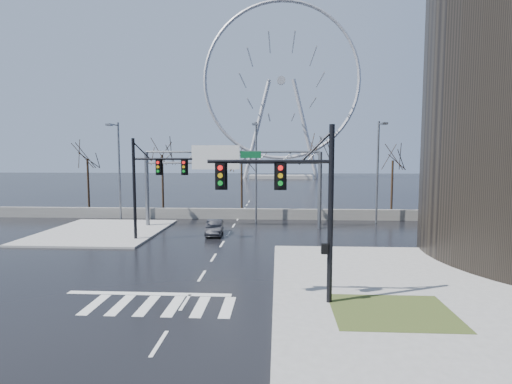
# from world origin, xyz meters

# --- Properties ---
(ground) EXTENTS (260.00, 260.00, 0.00)m
(ground) POSITION_xyz_m (0.00, 0.00, 0.00)
(ground) COLOR black
(ground) RESTS_ON ground
(sidewalk_near) EXTENTS (12.00, 12.00, 0.15)m
(sidewalk_near) POSITION_xyz_m (10.00, -9.00, 0.07)
(sidewalk_near) COLOR gray
(sidewalk_near) RESTS_ON ground
(sidewalk_right_ext) EXTENTS (12.00, 10.00, 0.15)m
(sidewalk_right_ext) POSITION_xyz_m (10.00, 2.00, 0.07)
(sidewalk_right_ext) COLOR gray
(sidewalk_right_ext) RESTS_ON ground
(sidewalk_far) EXTENTS (10.00, 12.00, 0.15)m
(sidewalk_far) POSITION_xyz_m (-11.00, 12.00, 0.07)
(sidewalk_far) COLOR gray
(sidewalk_far) RESTS_ON ground
(grass_strip) EXTENTS (5.00, 4.00, 0.02)m
(grass_strip) POSITION_xyz_m (9.00, -5.00, 0.15)
(grass_strip) COLOR #2F3B18
(grass_strip) RESTS_ON sidewalk_near
(barrier_wall) EXTENTS (52.00, 0.50, 1.10)m
(barrier_wall) POSITION_xyz_m (0.00, 20.00, 0.55)
(barrier_wall) COLOR slate
(barrier_wall) RESTS_ON ground
(signal_mast_near) EXTENTS (5.52, 0.41, 8.00)m
(signal_mast_near) POSITION_xyz_m (5.14, -4.04, 4.87)
(signal_mast_near) COLOR black
(signal_mast_near) RESTS_ON ground
(signal_mast_far) EXTENTS (4.72, 0.41, 8.00)m
(signal_mast_far) POSITION_xyz_m (-5.87, 8.96, 4.83)
(signal_mast_far) COLOR black
(signal_mast_far) RESTS_ON ground
(sign_gantry) EXTENTS (16.36, 0.40, 7.60)m
(sign_gantry) POSITION_xyz_m (-0.38, 14.96, 5.18)
(sign_gantry) COLOR slate
(sign_gantry) RESTS_ON ground
(streetlight_left) EXTENTS (0.50, 2.55, 10.00)m
(streetlight_left) POSITION_xyz_m (-12.00, 18.16, 5.89)
(streetlight_left) COLOR slate
(streetlight_left) RESTS_ON ground
(streetlight_mid) EXTENTS (0.50, 2.55, 10.00)m
(streetlight_mid) POSITION_xyz_m (2.00, 18.16, 5.89)
(streetlight_mid) COLOR slate
(streetlight_mid) RESTS_ON ground
(streetlight_right) EXTENTS (0.50, 2.55, 10.00)m
(streetlight_right) POSITION_xyz_m (14.00, 18.16, 5.89)
(streetlight_right) COLOR slate
(streetlight_right) RESTS_ON ground
(tree_far_left) EXTENTS (3.50, 3.50, 7.00)m
(tree_far_left) POSITION_xyz_m (-18.00, 24.00, 5.57)
(tree_far_left) COLOR black
(tree_far_left) RESTS_ON ground
(tree_left) EXTENTS (3.75, 3.75, 7.50)m
(tree_left) POSITION_xyz_m (-9.00, 23.50, 5.98)
(tree_left) COLOR black
(tree_left) RESTS_ON ground
(tree_center) EXTENTS (3.25, 3.25, 6.50)m
(tree_center) POSITION_xyz_m (0.00, 24.50, 5.17)
(tree_center) COLOR black
(tree_center) RESTS_ON ground
(tree_right) EXTENTS (3.90, 3.90, 7.80)m
(tree_right) POSITION_xyz_m (9.00, 23.50, 6.22)
(tree_right) COLOR black
(tree_right) RESTS_ON ground
(tree_far_right) EXTENTS (3.40, 3.40, 6.80)m
(tree_far_right) POSITION_xyz_m (17.00, 24.00, 5.41)
(tree_far_right) COLOR black
(tree_far_right) RESTS_ON ground
(ferris_wheel) EXTENTS (45.00, 6.00, 50.91)m
(ferris_wheel) POSITION_xyz_m (5.00, 95.00, 26.13)
(ferris_wheel) COLOR gray
(ferris_wheel) RESTS_ON ground
(car) EXTENTS (1.55, 3.79, 1.22)m
(car) POSITION_xyz_m (-1.13, 11.52, 0.61)
(car) COLOR black
(car) RESTS_ON ground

